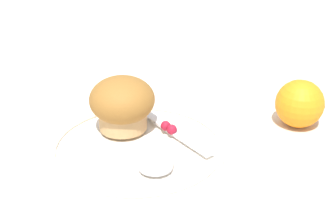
# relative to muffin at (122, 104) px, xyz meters

# --- Properties ---
(ground_plane) EXTENTS (3.00, 3.00, 0.00)m
(ground_plane) POSITION_rel_muffin_xyz_m (0.07, -0.01, -0.06)
(ground_plane) COLOR beige
(plate) EXTENTS (0.24, 0.24, 0.02)m
(plate) POSITION_rel_muffin_xyz_m (0.05, -0.01, -0.05)
(plate) COLOR silver
(plate) RESTS_ON ground_plane
(muffin) EXTENTS (0.10, 0.10, 0.08)m
(muffin) POSITION_rel_muffin_xyz_m (0.00, 0.00, 0.00)
(muffin) COLOR tan
(muffin) RESTS_ON plate
(cream_ramekin) EXTENTS (0.05, 0.05, 0.02)m
(cream_ramekin) POSITION_rel_muffin_xyz_m (0.11, -0.03, -0.03)
(cream_ramekin) COLOR silver
(cream_ramekin) RESTS_ON plate
(berry_pair) EXTENTS (0.03, 0.02, 0.02)m
(berry_pair) POSITION_rel_muffin_xyz_m (0.05, 0.04, -0.03)
(berry_pair) COLOR maroon
(berry_pair) RESTS_ON plate
(butter_knife) EXTENTS (0.17, 0.02, 0.00)m
(butter_knife) POSITION_rel_muffin_xyz_m (0.06, 0.05, -0.04)
(butter_knife) COLOR silver
(butter_knife) RESTS_ON plate
(orange_fruit) EXTENTS (0.08, 0.08, 0.08)m
(orange_fruit) POSITION_rel_muffin_xyz_m (0.13, 0.24, -0.02)
(orange_fruit) COLOR orange
(orange_fruit) RESTS_ON ground_plane
(juice_glass) EXTENTS (0.08, 0.08, 0.10)m
(juice_glass) POSITION_rel_muffin_xyz_m (-0.01, 0.19, -0.01)
(juice_glass) COLOR silver
(juice_glass) RESTS_ON ground_plane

